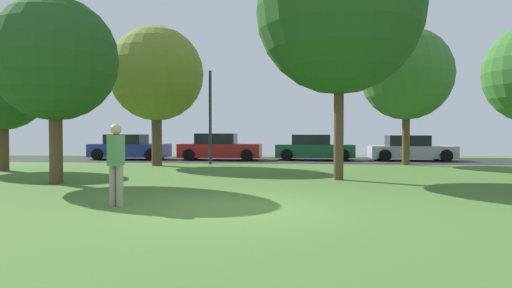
# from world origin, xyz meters

# --- Properties ---
(ground_plane) EXTENTS (44.00, 44.00, 0.00)m
(ground_plane) POSITION_xyz_m (0.00, 0.00, 0.00)
(ground_plane) COLOR #47702D
(road_strip) EXTENTS (44.00, 6.40, 0.01)m
(road_strip) POSITION_xyz_m (0.00, 16.00, 0.00)
(road_strip) COLOR #28282B
(road_strip) RESTS_ON ground_plane
(birch_tree_lone) EXTENTS (3.56, 3.56, 5.18)m
(birch_tree_lone) POSITION_xyz_m (-10.74, 7.78, 3.38)
(birch_tree_lone) COLOR brown
(birch_tree_lone) RESTS_ON ground_plane
(oak_tree_center) EXTENTS (4.33, 4.33, 6.40)m
(oak_tree_center) POSITION_xyz_m (-5.51, 11.12, 4.22)
(oak_tree_center) COLOR brown
(oak_tree_center) RESTS_ON ground_plane
(maple_tree_near) EXTENTS (5.33, 5.33, 8.08)m
(maple_tree_near) POSITION_xyz_m (2.33, 5.69, 5.40)
(maple_tree_near) COLOR brown
(maple_tree_near) RESTS_ON ground_plane
(maple_tree_far) EXTENTS (4.31, 4.31, 6.45)m
(maple_tree_far) POSITION_xyz_m (6.08, 12.78, 4.28)
(maple_tree_far) COLOR brown
(maple_tree_far) RESTS_ON ground_plane
(oak_tree_right) EXTENTS (3.64, 3.64, 5.51)m
(oak_tree_right) POSITION_xyz_m (-6.10, 3.73, 3.67)
(oak_tree_right) COLOR brown
(oak_tree_right) RESTS_ON ground_plane
(person_bystander) EXTENTS (0.30, 0.35, 1.68)m
(person_bystander) POSITION_xyz_m (-2.63, 0.03, 0.93)
(person_bystander) COLOR gray
(person_bystander) RESTS_ON ground_plane
(parked_car_blue) EXTENTS (4.39, 2.00, 1.43)m
(parked_car_blue) POSITION_xyz_m (-8.70, 15.71, 0.66)
(parked_car_blue) COLOR #233893
(parked_car_blue) RESTS_ON ground_plane
(parked_car_red) EXTENTS (4.56, 1.95, 1.49)m
(parked_car_red) POSITION_xyz_m (-3.43, 15.70, 0.68)
(parked_car_red) COLOR #B21E1E
(parked_car_red) RESTS_ON ground_plane
(parked_car_green) EXTENTS (4.32, 2.03, 1.42)m
(parked_car_green) POSITION_xyz_m (1.84, 16.19, 0.65)
(parked_car_green) COLOR #195633
(parked_car_green) RESTS_ON ground_plane
(parked_car_silver) EXTENTS (4.48, 1.95, 1.38)m
(parked_car_silver) POSITION_xyz_m (7.09, 16.12, 0.63)
(parked_car_silver) COLOR #B7B7BC
(parked_car_silver) RESTS_ON ground_plane
(street_lamp_post) EXTENTS (0.14, 0.14, 4.50)m
(street_lamp_post) POSITION_xyz_m (-3.22, 12.20, 2.25)
(street_lamp_post) COLOR #2D2D33
(street_lamp_post) RESTS_ON ground_plane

